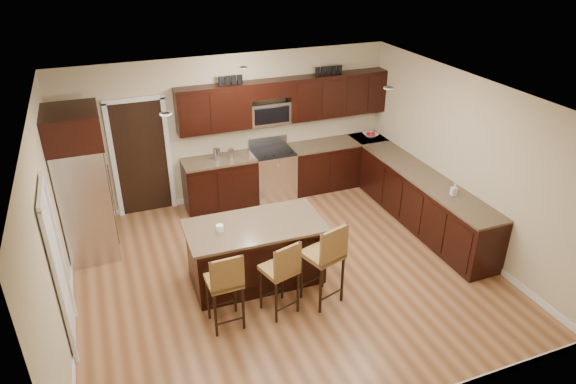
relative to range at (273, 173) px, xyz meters
name	(u,v)px	position (x,y,z in m)	size (l,w,h in m)	color
floor	(286,273)	(-0.68, -2.45, -0.47)	(6.00, 6.00, 0.00)	#95613B
ceiling	(285,98)	(-0.68, -2.45, 2.23)	(6.00, 6.00, 0.00)	silver
wall_back	(232,129)	(-0.68, 0.30, 0.88)	(6.00, 6.00, 0.00)	#C9BA91
wall_left	(51,235)	(-3.68, -2.45, 0.88)	(5.50, 5.50, 0.00)	#C9BA91
wall_right	(464,161)	(2.32, -2.45, 0.88)	(5.50, 5.50, 0.00)	#C9BA91
base_cabinets	(355,185)	(1.22, -1.01, -0.01)	(4.02, 3.96, 0.92)	black
upper_cabinets	(288,99)	(0.36, 0.13, 1.37)	(4.00, 0.33, 0.80)	black
range	(273,173)	(0.00, 0.00, 0.00)	(0.76, 0.64, 1.11)	silver
microwave	(269,113)	(0.00, 0.15, 1.15)	(0.76, 0.31, 0.40)	silver
doorway	(141,158)	(-2.33, 0.28, 0.56)	(0.85, 0.03, 2.06)	black
pantry_door	(58,272)	(-3.66, -2.75, 0.55)	(0.03, 0.80, 2.04)	white
letter_decor	(281,75)	(0.22, 0.13, 1.82)	(2.20, 0.03, 0.15)	black
island	(256,254)	(-1.13, -2.41, -0.04)	(1.95, 1.05, 0.92)	black
stool_left	(225,282)	(-1.79, -3.26, 0.23)	(0.43, 0.43, 1.13)	olive
stool_mid	(282,270)	(-1.04, -3.25, 0.22)	(0.51, 0.51, 1.11)	olive
stool_right	(326,255)	(-0.42, -3.26, 0.30)	(0.58, 0.58, 1.23)	olive
refrigerator	(83,183)	(-3.30, -0.78, 0.73)	(0.79, 0.98, 2.35)	silver
floor_mat	(263,222)	(-0.52, -0.91, -0.47)	(0.81, 0.54, 0.01)	brown
fruit_bowl	(371,135)	(2.07, 0.00, 0.48)	(0.29, 0.29, 0.07)	silver
soap_bottle	(454,190)	(2.02, -2.68, 0.54)	(0.09, 0.09, 0.19)	#B2B2B2
canister_tall	(217,154)	(-1.06, 0.00, 0.55)	(0.12, 0.12, 0.21)	silver
canister_short	(231,153)	(-0.80, 0.00, 0.53)	(0.11, 0.11, 0.17)	silver
island_jar	(220,228)	(-1.63, -2.41, 0.50)	(0.10, 0.10, 0.10)	white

